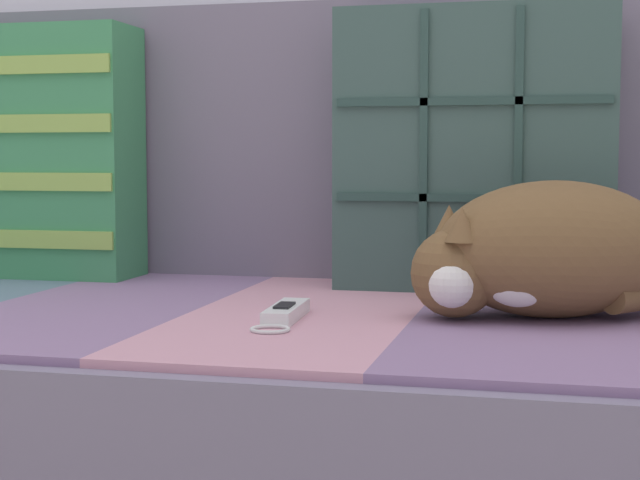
% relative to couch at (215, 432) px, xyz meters
% --- Properties ---
extents(couch, '(1.92, 0.89, 0.38)m').
position_rel_couch_xyz_m(couch, '(0.00, 0.00, 0.00)').
color(couch, brown).
rests_on(couch, ground_plane).
extents(sofa_backrest, '(1.88, 0.14, 0.47)m').
position_rel_couch_xyz_m(sofa_backrest, '(0.00, 0.38, 0.43)').
color(sofa_backrest, slate).
rests_on(sofa_backrest, couch).
extents(throw_pillow_quilted, '(0.43, 0.14, 0.44)m').
position_rel_couch_xyz_m(throw_pillow_quilted, '(0.35, 0.23, 0.41)').
color(throw_pillow_quilted, '#38514C').
rests_on(throw_pillow_quilted, couch).
extents(throw_pillow_striped, '(0.41, 0.14, 0.43)m').
position_rel_couch_xyz_m(throw_pillow_striped, '(-0.43, 0.23, 0.41)').
color(throw_pillow_striped, '#3D8956').
rests_on(throw_pillow_striped, couch).
extents(sleeping_cat, '(0.37, 0.30, 0.18)m').
position_rel_couch_xyz_m(sleeping_cat, '(0.46, -0.03, 0.28)').
color(sleeping_cat, brown).
rests_on(sleeping_cat, couch).
extents(game_remote_near, '(0.05, 0.19, 0.02)m').
position_rel_couch_xyz_m(game_remote_near, '(0.14, -0.13, 0.20)').
color(game_remote_near, white).
rests_on(game_remote_near, couch).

